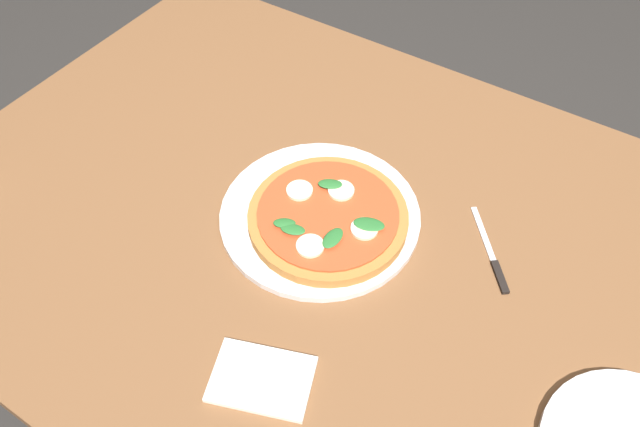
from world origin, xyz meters
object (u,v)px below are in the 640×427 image
object	(u,v)px
pizza	(328,217)
knife	(493,259)
dining_table	(355,279)
napkin	(262,379)
serving_tray	(320,215)

from	to	relation	value
pizza	knife	bearing A→B (deg)	-162.21
pizza	dining_table	bearing A→B (deg)	-179.45
pizza	napkin	xyz separation A→B (m)	(-0.06, 0.26, -0.02)
serving_tray	knife	xyz separation A→B (m)	(-0.26, -0.07, -0.00)
dining_table	knife	xyz separation A→B (m)	(-0.19, -0.08, 0.11)
napkin	knife	distance (m)	0.39
dining_table	pizza	size ratio (longest dim) A/B	5.75
pizza	knife	distance (m)	0.26
serving_tray	dining_table	bearing A→B (deg)	173.94
dining_table	pizza	xyz separation A→B (m)	(0.06, 0.00, 0.13)
knife	pizza	bearing A→B (deg)	17.79
dining_table	napkin	xyz separation A→B (m)	(-0.01, 0.26, 0.11)
serving_tray	pizza	size ratio (longest dim) A/B	1.27
serving_tray	napkin	bearing A→B (deg)	107.21
dining_table	serving_tray	xyz separation A→B (m)	(0.07, -0.01, 0.11)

